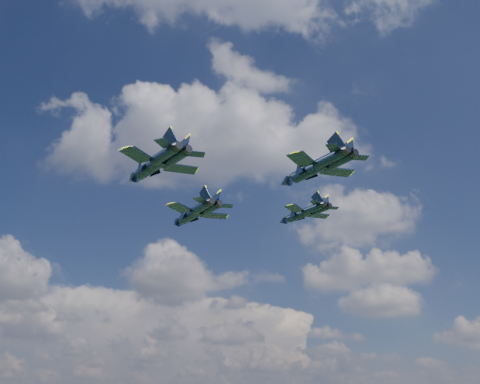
% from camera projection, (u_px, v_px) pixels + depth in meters
% --- Properties ---
extents(jet_lead, '(15.09, 16.74, 4.35)m').
position_uv_depth(jet_lead, '(190.00, 215.00, 110.98)').
color(jet_lead, black).
extents(jet_left, '(15.94, 16.11, 4.36)m').
position_uv_depth(jet_left, '(150.00, 167.00, 88.60)').
color(jet_left, black).
extents(jet_right, '(12.11, 12.59, 3.36)m').
position_uv_depth(jet_right, '(298.00, 215.00, 104.48)').
color(jet_right, black).
extents(jet_slot, '(14.31, 15.32, 4.04)m').
position_uv_depth(jet_slot, '(308.00, 171.00, 85.04)').
color(jet_slot, black).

